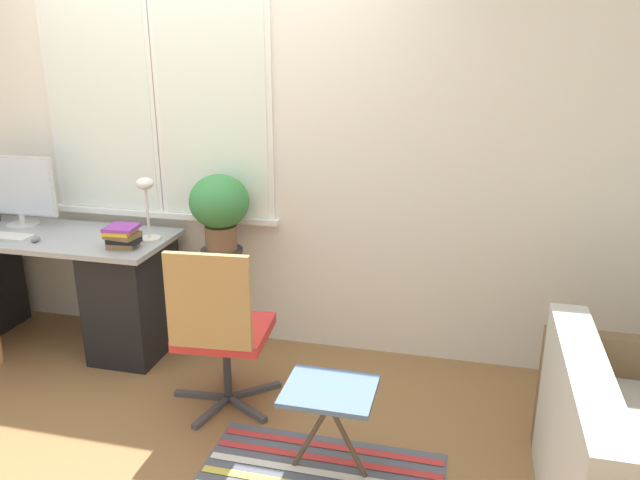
% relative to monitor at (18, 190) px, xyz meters
% --- Properties ---
extents(ground_plane, '(14.00, 14.00, 0.00)m').
position_rel_monitor_xyz_m(ground_plane, '(1.22, -0.43, -0.99)').
color(ground_plane, olive).
extents(wall_back_with_window, '(9.00, 0.12, 2.70)m').
position_rel_monitor_xyz_m(wall_back_with_window, '(1.20, 0.27, 0.37)').
color(wall_back_with_window, white).
rests_on(wall_back_with_window, ground_plane).
extents(desk, '(1.69, 0.62, 0.75)m').
position_rel_monitor_xyz_m(desk, '(0.22, -0.12, -0.60)').
color(desk, '#9EA3A8').
rests_on(desk, ground_plane).
extents(monitor, '(0.53, 0.21, 0.46)m').
position_rel_monitor_xyz_m(monitor, '(0.00, 0.00, 0.00)').
color(monitor, silver).
rests_on(monitor, desk).
extents(keyboard, '(0.40, 0.13, 0.02)m').
position_rel_monitor_xyz_m(keyboard, '(0.04, -0.25, -0.23)').
color(keyboard, silver).
rests_on(keyboard, desk).
extents(mouse, '(0.04, 0.07, 0.04)m').
position_rel_monitor_xyz_m(mouse, '(0.30, -0.28, -0.22)').
color(mouse, slate).
rests_on(mouse, desk).
extents(desk_lamp, '(0.13, 0.13, 0.39)m').
position_rel_monitor_xyz_m(desk_lamp, '(0.95, -0.06, 0.03)').
color(desk_lamp, white).
rests_on(desk_lamp, desk).
extents(book_stack, '(0.21, 0.19, 0.14)m').
position_rel_monitor_xyz_m(book_stack, '(0.88, -0.25, -0.17)').
color(book_stack, olive).
rests_on(book_stack, desk).
extents(office_chair_swivel, '(0.59, 0.61, 0.95)m').
position_rel_monitor_xyz_m(office_chair_swivel, '(1.62, -0.60, -0.51)').
color(office_chair_swivel, '#47474C').
rests_on(office_chair_swivel, ground_plane).
extents(plant_stand, '(0.26, 0.26, 0.69)m').
position_rel_monitor_xyz_m(plant_stand, '(1.38, 0.03, -0.39)').
color(plant_stand, '#333338').
rests_on(plant_stand, ground_plane).
extents(potted_plant, '(0.36, 0.36, 0.47)m').
position_rel_monitor_xyz_m(potted_plant, '(1.38, 0.03, -0.02)').
color(potted_plant, brown).
rests_on(potted_plant, plant_stand).
extents(floor_rug_striped, '(1.13, 0.56, 0.01)m').
position_rel_monitor_xyz_m(floor_rug_striped, '(2.27, -1.00, -0.99)').
color(floor_rug_striped, '#565B6B').
rests_on(floor_rug_striped, ground_plane).
extents(folding_stool, '(0.41, 0.35, 0.45)m').
position_rel_monitor_xyz_m(folding_stool, '(2.30, -0.97, -0.59)').
color(folding_stool, slate).
rests_on(folding_stool, ground_plane).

